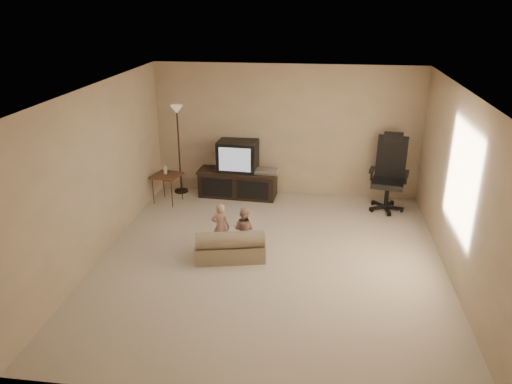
{
  "coord_description": "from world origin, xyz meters",
  "views": [
    {
      "loc": [
        0.64,
        -6.41,
        3.62
      ],
      "look_at": [
        -0.29,
        0.6,
        0.84
      ],
      "focal_mm": 35.0,
      "sensor_mm": 36.0,
      "label": 1
    }
  ],
  "objects_px": {
    "child_sofa": "(230,246)",
    "toddler_left": "(221,227)",
    "floor_lamp": "(178,130)",
    "office_chair": "(388,183)",
    "toddler_right": "(244,229)",
    "tv_stand": "(238,174)",
    "side_table": "(167,176)"
  },
  "relations": [
    {
      "from": "child_sofa",
      "to": "toddler_left",
      "type": "distance_m",
      "value": 0.36
    },
    {
      "from": "toddler_left",
      "to": "floor_lamp",
      "type": "bearing_deg",
      "value": -60.08
    },
    {
      "from": "office_chair",
      "to": "child_sofa",
      "type": "bearing_deg",
      "value": -126.29
    },
    {
      "from": "child_sofa",
      "to": "toddler_right",
      "type": "distance_m",
      "value": 0.35
    },
    {
      "from": "tv_stand",
      "to": "toddler_left",
      "type": "distance_m",
      "value": 2.26
    },
    {
      "from": "tv_stand",
      "to": "office_chair",
      "type": "bearing_deg",
      "value": -1.77
    },
    {
      "from": "office_chair",
      "to": "side_table",
      "type": "xyz_separation_m",
      "value": [
        -4.05,
        -0.22,
        0.03
      ]
    },
    {
      "from": "child_sofa",
      "to": "toddler_right",
      "type": "height_order",
      "value": "toddler_right"
    },
    {
      "from": "office_chair",
      "to": "floor_lamp",
      "type": "xyz_separation_m",
      "value": [
        -3.94,
        0.31,
        0.76
      ]
    },
    {
      "from": "floor_lamp",
      "to": "tv_stand",
      "type": "bearing_deg",
      "value": -2.89
    },
    {
      "from": "floor_lamp",
      "to": "child_sofa",
      "type": "height_order",
      "value": "floor_lamp"
    },
    {
      "from": "office_chair",
      "to": "child_sofa",
      "type": "distance_m",
      "value": 3.36
    },
    {
      "from": "office_chair",
      "to": "floor_lamp",
      "type": "bearing_deg",
      "value": -172.77
    },
    {
      "from": "floor_lamp",
      "to": "toddler_right",
      "type": "bearing_deg",
      "value": -54.63
    },
    {
      "from": "floor_lamp",
      "to": "toddler_left",
      "type": "xyz_separation_m",
      "value": [
        1.27,
        -2.31,
        -0.87
      ]
    },
    {
      "from": "floor_lamp",
      "to": "office_chair",
      "type": "bearing_deg",
      "value": -4.54
    },
    {
      "from": "toddler_right",
      "to": "floor_lamp",
      "type": "bearing_deg",
      "value": -36.46
    },
    {
      "from": "tv_stand",
      "to": "toddler_left",
      "type": "relative_size",
      "value": 2.01
    },
    {
      "from": "floor_lamp",
      "to": "child_sofa",
      "type": "distance_m",
      "value": 3.12
    },
    {
      "from": "tv_stand",
      "to": "side_table",
      "type": "bearing_deg",
      "value": -155.84
    },
    {
      "from": "tv_stand",
      "to": "toddler_right",
      "type": "height_order",
      "value": "tv_stand"
    },
    {
      "from": "child_sofa",
      "to": "toddler_left",
      "type": "height_order",
      "value": "toddler_left"
    },
    {
      "from": "tv_stand",
      "to": "side_table",
      "type": "height_order",
      "value": "tv_stand"
    },
    {
      "from": "toddler_right",
      "to": "toddler_left",
      "type": "bearing_deg",
      "value": 23.08
    },
    {
      "from": "office_chair",
      "to": "toddler_right",
      "type": "height_order",
      "value": "office_chair"
    },
    {
      "from": "tv_stand",
      "to": "toddler_right",
      "type": "distance_m",
      "value": 2.27
    },
    {
      "from": "floor_lamp",
      "to": "toddler_right",
      "type": "height_order",
      "value": "floor_lamp"
    },
    {
      "from": "toddler_right",
      "to": "office_chair",
      "type": "bearing_deg",
      "value": -121.58
    },
    {
      "from": "side_table",
      "to": "floor_lamp",
      "type": "xyz_separation_m",
      "value": [
        0.1,
        0.54,
        0.74
      ]
    },
    {
      "from": "toddler_right",
      "to": "tv_stand",
      "type": "bearing_deg",
      "value": -60.22
    },
    {
      "from": "office_chair",
      "to": "side_table",
      "type": "bearing_deg",
      "value": -165.06
    },
    {
      "from": "toddler_right",
      "to": "side_table",
      "type": "bearing_deg",
      "value": -27.19
    }
  ]
}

